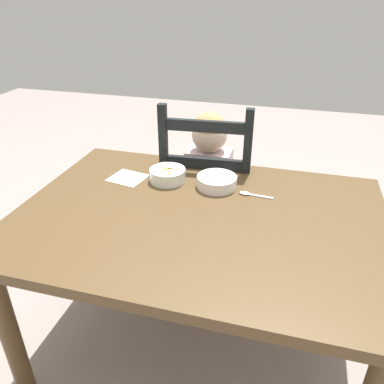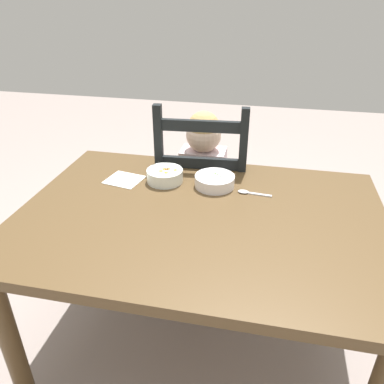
% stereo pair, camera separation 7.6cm
% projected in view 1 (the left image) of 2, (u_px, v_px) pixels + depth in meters
% --- Properties ---
extents(ground_plane, '(8.00, 8.00, 0.00)m').
position_uv_depth(ground_plane, '(197.00, 347.00, 1.75)').
color(ground_plane, gray).
extents(dining_table, '(1.35, 0.96, 0.72)m').
position_uv_depth(dining_table, '(199.00, 235.00, 1.45)').
color(dining_table, brown).
rests_on(dining_table, ground).
extents(dining_chair, '(0.45, 0.45, 1.01)m').
position_uv_depth(dining_chair, '(208.00, 202.00, 1.99)').
color(dining_chair, black).
rests_on(dining_chair, ground).
extents(child_figure, '(0.32, 0.31, 0.93)m').
position_uv_depth(child_figure, '(207.00, 176.00, 1.91)').
color(child_figure, silver).
rests_on(child_figure, ground).
extents(bowl_of_peas, '(0.17, 0.17, 0.05)m').
position_uv_depth(bowl_of_peas, '(217.00, 181.00, 1.58)').
color(bowl_of_peas, white).
rests_on(bowl_of_peas, dining_table).
extents(bowl_of_carrots, '(0.15, 0.15, 0.06)m').
position_uv_depth(bowl_of_carrots, '(168.00, 174.00, 1.63)').
color(bowl_of_carrots, white).
rests_on(bowl_of_carrots, dining_table).
extents(spoon, '(0.14, 0.03, 0.01)m').
position_uv_depth(spoon, '(250.00, 194.00, 1.53)').
color(spoon, silver).
rests_on(spoon, dining_table).
extents(paper_napkin, '(0.17, 0.16, 0.00)m').
position_uv_depth(paper_napkin, '(128.00, 178.00, 1.66)').
color(paper_napkin, white).
rests_on(paper_napkin, dining_table).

